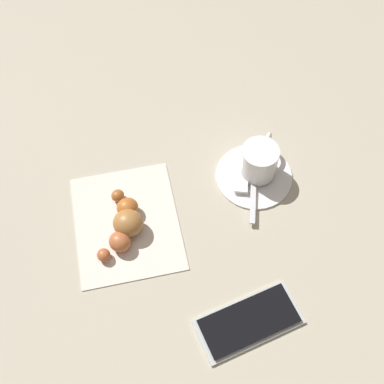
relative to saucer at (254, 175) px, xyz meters
The scene contains 8 objects.
ground_plane 0.10m from the saucer, 163.69° to the right, with size 1.80×1.80×0.00m, color #B1A994.
saucer is the anchor object (origin of this frame).
espresso_cup 0.03m from the saucer, 53.92° to the left, with size 0.06×0.08×0.06m.
teaspoon 0.01m from the saucer, 104.17° to the right, with size 0.03×0.13×0.01m.
sugar_packet 0.02m from the saucer, 164.13° to the right, with size 0.06×0.02×0.01m, color white.
napkin 0.22m from the saucer, 159.19° to the right, with size 0.16×0.20×0.00m, color silver.
croissant 0.23m from the saucer, 156.54° to the right, with size 0.08×0.13×0.04m.
cell_phone 0.25m from the saucer, 97.29° to the right, with size 0.16×0.12×0.01m.
Camera 1 is at (-0.02, -0.42, 0.71)m, focal length 47.10 mm.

